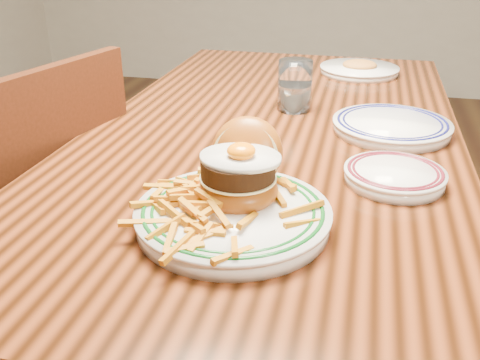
% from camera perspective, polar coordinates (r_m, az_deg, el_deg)
% --- Properties ---
extents(table, '(0.85, 1.60, 0.75)m').
position_cam_1_polar(table, '(1.30, 3.55, 1.91)').
color(table, black).
rests_on(table, floor).
extents(chair_left, '(0.51, 0.51, 0.92)m').
position_cam_1_polar(chair_left, '(1.45, -20.54, -4.76)').
color(chair_left, '#39180B').
rests_on(chair_left, floor).
extents(main_plate, '(0.31, 0.32, 0.15)m').
position_cam_1_polar(main_plate, '(0.85, -0.48, -1.84)').
color(main_plate, white).
rests_on(main_plate, table).
extents(side_plate, '(0.19, 0.20, 0.03)m').
position_cam_1_polar(side_plate, '(1.03, 16.17, 0.57)').
color(side_plate, white).
rests_on(side_plate, table).
extents(rear_plate, '(0.27, 0.27, 0.03)m').
position_cam_1_polar(rear_plate, '(1.28, 15.87, 5.64)').
color(rear_plate, white).
rests_on(rear_plate, table).
extents(water_glass, '(0.09, 0.09, 0.13)m').
position_cam_1_polar(water_glass, '(1.38, 5.86, 9.68)').
color(water_glass, white).
rests_on(water_glass, table).
extents(far_plate, '(0.25, 0.25, 0.04)m').
position_cam_1_polar(far_plate, '(1.79, 12.60, 11.47)').
color(far_plate, white).
rests_on(far_plate, table).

